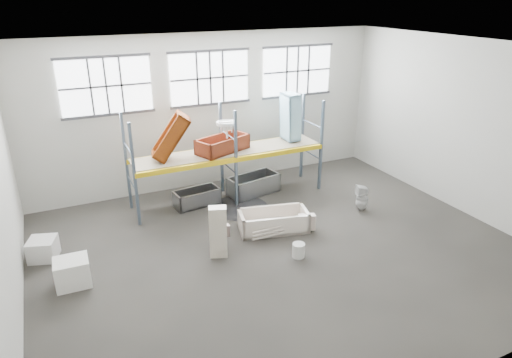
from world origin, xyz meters
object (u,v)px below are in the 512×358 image
cistern_tall (218,232)px  bucket (299,250)px  blue_tub_upright (290,117)px  steel_tub_left (197,197)px  steel_tub_right (253,184)px  carton_near (72,272)px  bathtub_beige (273,221)px  toilet_white (362,198)px  rust_tub_flat (223,144)px  toilet_beige (219,233)px

cistern_tall → bucket: size_ratio=3.66×
blue_tub_upright → steel_tub_left: bearing=-176.8°
bucket → steel_tub_right: bearing=81.2°
carton_near → cistern_tall: bearing=-4.3°
steel_tub_left → blue_tub_upright: (3.34, 0.19, 2.14)m
steel_tub_left → carton_near: bearing=-144.2°
cistern_tall → steel_tub_right: size_ratio=0.81×
bathtub_beige → blue_tub_upright: (1.93, 2.61, 2.12)m
carton_near → steel_tub_right: bearing=26.1°
toilet_white → rust_tub_flat: bearing=-108.2°
steel_tub_right → blue_tub_upright: 2.51m
toilet_white → blue_tub_upright: blue_tub_upright is taller
cistern_tall → steel_tub_right: bearing=72.6°
cistern_tall → blue_tub_upright: 5.25m
steel_tub_left → steel_tub_right: 1.97m
rust_tub_flat → toilet_beige: bearing=-113.8°
steel_tub_left → cistern_tall: bearing=-98.2°
cistern_tall → bucket: 2.05m
toilet_white → steel_tub_right: bearing=-117.9°
cistern_tall → blue_tub_upright: size_ratio=0.89×
toilet_white → steel_tub_left: bearing=-101.0°
toilet_beige → bucket: size_ratio=2.06×
toilet_beige → toilet_white: (4.64, 0.12, 0.03)m
steel_tub_right → cistern_tall: bearing=-127.8°
steel_tub_right → rust_tub_flat: 1.83m
toilet_white → steel_tub_right: toilet_white is taller
cistern_tall → toilet_white: size_ratio=1.66×
toilet_beige → cistern_tall: 0.56m
cistern_tall → blue_tub_upright: bearing=60.8°
steel_tub_right → toilet_white: bearing=-46.3°
blue_tub_upright → carton_near: blue_tub_upright is taller
blue_tub_upright → toilet_white: bearing=-68.5°
steel_tub_right → bucket: (-0.62, -4.00, -0.12)m
toilet_white → steel_tub_left: (-4.39, 2.47, -0.15)m
bathtub_beige → cistern_tall: (-1.85, -0.60, 0.39)m
cistern_tall → carton_near: bearing=-163.9°
steel_tub_left → rust_tub_flat: (0.94, 0.10, 1.57)m
cistern_tall → blue_tub_upright: blue_tub_upright is taller
carton_near → steel_tub_left: bearing=35.8°
steel_tub_left → steel_tub_right: (1.96, 0.07, 0.05)m
bucket → carton_near: (-5.18, 1.16, 0.14)m
toilet_beige → blue_tub_upright: blue_tub_upright is taller
cistern_tall → steel_tub_left: bearing=102.2°
bathtub_beige → blue_tub_upright: blue_tub_upright is taller
blue_tub_upright → bucket: 5.09m
steel_tub_right → carton_near: (-5.81, -2.84, 0.01)m
bathtub_beige → steel_tub_left: (-1.41, 2.43, -0.03)m
toilet_beige → cistern_tall: cistern_tall is taller
toilet_beige → blue_tub_upright: 4.97m
steel_tub_left → carton_near: 4.74m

